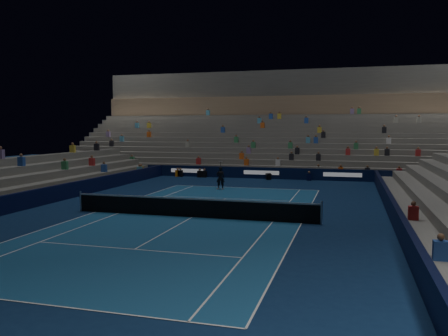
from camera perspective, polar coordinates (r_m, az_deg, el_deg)
ground at (r=23.33m, az=-3.98°, el=-6.14°), size 90.00×90.00×0.00m
court_surface at (r=23.33m, az=-3.98°, el=-6.13°), size 10.97×23.77×0.01m
sponsor_barrier_far at (r=40.99m, az=4.69°, el=-0.62°), size 44.00×0.25×1.00m
sponsor_barrier_east at (r=22.03m, az=20.67°, el=-5.80°), size 0.25×37.00×1.00m
sponsor_barrier_west at (r=27.98m, az=-23.09°, el=-3.63°), size 0.25×37.00×1.00m
grandstand_main at (r=50.07m, az=6.75°, el=3.68°), size 44.00×15.20×11.20m
tennis_net at (r=23.24m, az=-3.99°, el=-4.92°), size 12.90×0.10×1.10m
tennis_player at (r=33.57m, az=-0.45°, el=-1.25°), size 0.70×0.54×1.69m
broadcast_camera at (r=40.16m, az=5.54°, el=-1.05°), size 0.58×0.94×0.55m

